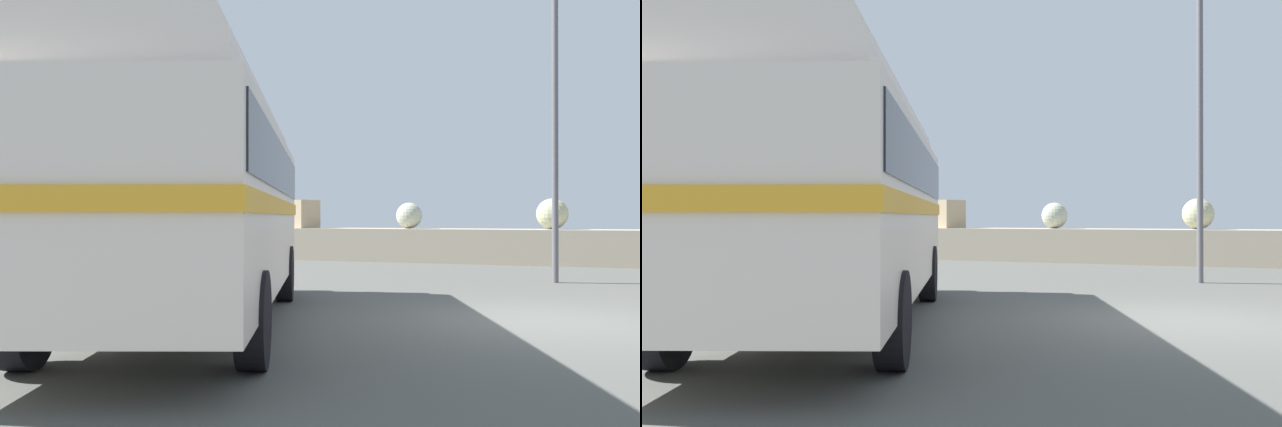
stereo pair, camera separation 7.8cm
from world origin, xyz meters
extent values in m
cube|color=#4F504B|center=(0.00, 0.00, 0.01)|extent=(32.00, 26.00, 0.02)
cube|color=tan|center=(0.00, 11.80, 0.55)|extent=(31.36, 1.80, 1.10)
cube|color=tan|center=(-11.81, 11.67, 1.64)|extent=(0.98, 1.11, 1.08)
cube|color=tan|center=(-8.40, 11.73, 1.59)|extent=(1.07, 1.19, 0.98)
sphere|color=#A8AC97|center=(-4.64, 11.88, 1.53)|extent=(0.86, 0.86, 0.86)
sphere|color=#A7AA87|center=(-0.14, 12.07, 1.58)|extent=(0.97, 0.97, 0.97)
cylinder|color=black|center=(-6.41, 0.00, 0.50)|extent=(0.59, 1.00, 0.96)
cylinder|color=black|center=(-4.34, 0.76, 0.50)|extent=(0.59, 1.00, 0.96)
cylinder|color=black|center=(-4.62, -4.89, 0.50)|extent=(0.59, 1.00, 0.96)
cylinder|color=black|center=(-2.55, -4.13, 0.50)|extent=(0.59, 1.00, 0.96)
cube|color=beige|center=(-4.48, -2.06, 1.57)|extent=(5.14, 8.71, 2.10)
cylinder|color=beige|center=(-4.48, -2.06, 2.62)|extent=(4.84, 8.33, 2.20)
cube|color=gold|center=(-4.48, -2.06, 1.63)|extent=(5.22, 8.81, 0.20)
cube|color=black|center=(-4.48, -2.06, 2.15)|extent=(5.06, 8.41, 0.64)
cube|color=silver|center=(-5.95, 1.95, 0.70)|extent=(2.20, 0.93, 0.28)
cylinder|color=#5B5B60|center=(0.04, 5.83, 3.39)|extent=(0.14, 0.14, 6.78)
camera|label=1|loc=(0.27, -9.87, 1.50)|focal=37.22mm
camera|label=2|loc=(0.34, -9.85, 1.50)|focal=37.22mm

